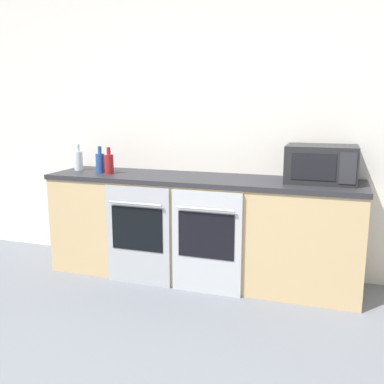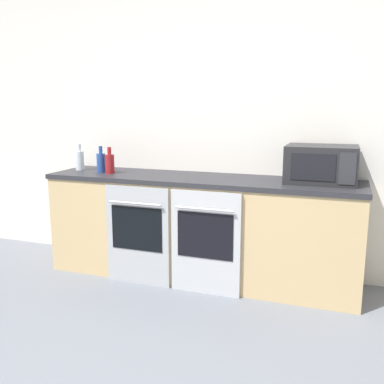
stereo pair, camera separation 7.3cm
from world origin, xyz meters
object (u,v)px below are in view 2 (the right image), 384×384
at_px(microwave, 321,164).
at_px(bottle_blue, 101,162).
at_px(bottle_red, 110,163).
at_px(oven_right, 205,242).
at_px(bottle_clear, 80,160).
at_px(oven_left, 138,235).

relative_size(microwave, bottle_blue, 2.25).
bearing_deg(bottle_blue, bottle_red, -13.60).
height_order(oven_right, bottle_clear, bottle_clear).
xyz_separation_m(microwave, bottle_red, (-1.78, -0.14, -0.05)).
bearing_deg(oven_right, bottle_blue, 166.12).
bearing_deg(bottle_red, oven_left, -32.30).
bearing_deg(microwave, bottle_clear, -178.81).
relative_size(oven_left, bottle_red, 3.55).
height_order(bottle_blue, bottle_clear, bottle_clear).
relative_size(oven_left, bottle_blue, 3.50).
height_order(microwave, bottle_clear, microwave).
distance_m(oven_right, bottle_blue, 1.23).
height_order(oven_left, microwave, microwave).
relative_size(oven_right, microwave, 1.56).
relative_size(oven_left, microwave, 1.56).
bearing_deg(bottle_red, oven_right, -13.90).
relative_size(oven_left, oven_right, 1.00).
xyz_separation_m(bottle_blue, bottle_clear, (-0.27, 0.07, 0.00)).
relative_size(microwave, bottle_red, 2.29).
distance_m(oven_right, bottle_red, 1.14).
bearing_deg(oven_right, bottle_clear, 166.08).
relative_size(microwave, bottle_clear, 2.20).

